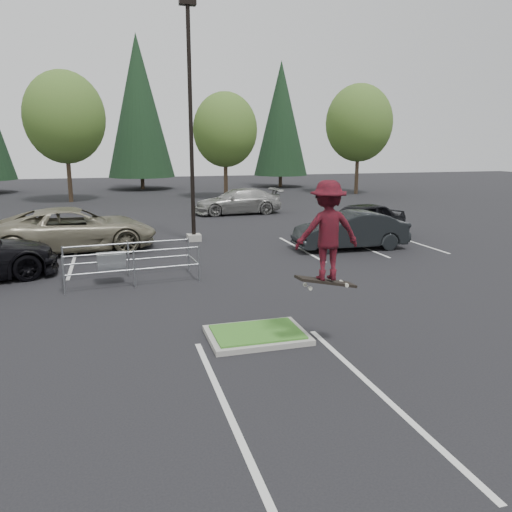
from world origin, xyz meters
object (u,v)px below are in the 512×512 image
object	(u,v)px
light_pole	(191,138)
car_r_black	(359,221)
conif_b	(139,106)
car_r_charc	(350,231)
skateboarder	(328,231)
decid_d	(359,126)
decid_c	(225,132)
car_far_silver	(238,201)
conif_c	(281,119)
cart_corral	(116,260)
decid_b	(65,120)
car_l_tan	(75,229)

from	to	relation	value
light_pole	car_r_black	xyz separation A→B (m)	(7.50, -1.47, -3.73)
conif_b	car_r_charc	bearing A→B (deg)	-78.55
conif_b	skateboarder	bearing A→B (deg)	-88.34
decid_d	light_pole	bearing A→B (deg)	-133.65
decid_c	decid_d	distance (m)	12.03
light_pole	conif_b	world-z (taller)	conif_b
conif_b	car_far_silver	world-z (taller)	conif_b
conif_c	cart_corral	bearing A→B (deg)	-116.60
conif_b	car_far_silver	size ratio (longest dim) A/B	2.65
conif_b	car_far_silver	distance (m)	21.90
decid_b	decid_d	world-z (taller)	decid_b
light_pole	skateboarder	size ratio (longest dim) A/B	4.49
car_r_charc	decid_c	bearing A→B (deg)	-176.77
cart_corral	car_l_tan	size ratio (longest dim) A/B	0.65
decid_b	conif_c	bearing A→B (deg)	24.14
conif_b	car_r_charc	world-z (taller)	conif_b
car_r_charc	car_far_silver	size ratio (longest dim) A/B	0.86
decid_d	car_l_tan	xyz separation A→B (m)	(-22.49, -19.21, -5.02)
conif_c	skateboarder	world-z (taller)	conif_c
decid_d	cart_corral	size ratio (longest dim) A/B	2.25
decid_b	decid_d	distance (m)	24.00
decid_c	car_l_tan	world-z (taller)	decid_c
car_l_tan	decid_d	bearing A→B (deg)	-55.25
conif_c	decid_d	bearing A→B (deg)	-66.47
skateboarder	car_far_silver	world-z (taller)	skateboarder
decid_c	decid_d	world-z (taller)	decid_d
cart_corral	car_r_black	size ratio (longest dim) A/B	0.86
decid_d	skateboarder	size ratio (longest dim) A/B	4.19
skateboarder	car_r_black	world-z (taller)	skateboarder
car_r_charc	car_r_black	xyz separation A→B (m)	(1.50, 2.11, 0.06)
car_r_charc	decid_b	bearing A→B (deg)	-148.64
decid_b	decid_c	bearing A→B (deg)	-3.34
skateboarder	car_far_silver	xyz separation A→B (m)	(3.44, 21.30, -1.75)
cart_corral	car_r_black	xyz separation A→B (m)	(10.96, 4.90, 0.10)
car_l_tan	car_far_silver	distance (m)	12.95
skateboarder	car_far_silver	bearing A→B (deg)	-94.36
decid_c	cart_corral	world-z (taller)	decid_c
decid_c	car_r_black	bearing A→B (deg)	-84.06
car_l_tan	decid_b	bearing A→B (deg)	-1.30
conif_c	car_l_tan	size ratio (longest dim) A/B	1.94
conif_b	car_far_silver	bearing A→B (deg)	-77.07
decid_b	skateboarder	xyz separation A→B (m)	(7.21, -31.53, -3.50)
car_far_silver	decid_c	bearing A→B (deg)	170.27
decid_d	conif_b	xyz separation A→B (m)	(-17.99, 10.17, 1.94)
decid_b	cart_corral	distance (m)	25.65
decid_b	car_r_charc	size ratio (longest dim) A/B	2.05
light_pole	car_r_charc	distance (m)	7.94
skateboarder	car_l_tan	bearing A→B (deg)	-60.02
decid_b	skateboarder	size ratio (longest dim) A/B	4.28
light_pole	car_far_silver	size ratio (longest dim) A/B	1.85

